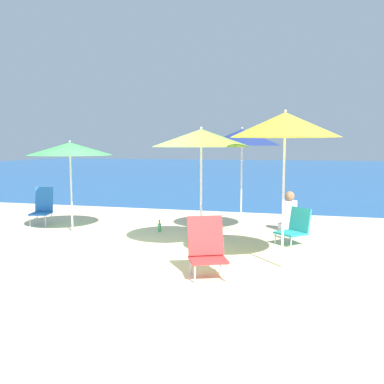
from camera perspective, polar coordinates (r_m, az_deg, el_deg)
The scene contains 11 objects.
ground_plane at distance 7.31m, azimuth -11.17°, elevation -8.78°, with size 60.00×60.00×0.00m, color beige.
sea_water at distance 31.98m, azimuth 9.37°, elevation 2.91°, with size 60.00×40.00×0.01m.
beach_umbrella_yellow at distance 6.63m, azimuth 12.31°, elevation 8.71°, with size 1.65×1.65×2.41m.
beach_umbrella_navy at distance 9.04m, azimuth 6.68°, elevation 7.23°, with size 1.62×1.62×2.25m.
beach_umbrella_green at distance 9.51m, azimuth -15.96°, elevation 5.55°, with size 1.78×1.78×1.98m.
beach_umbrella_lime at distance 7.52m, azimuth 1.24°, elevation 7.19°, with size 1.74×1.74×2.20m.
beach_chair_red at distance 6.21m, azimuth 1.96°, elevation -7.26°, with size 0.69×0.71×0.85m.
beach_chair_blue at distance 10.75m, azimuth -19.30°, elevation -1.80°, with size 0.54×0.64×0.88m.
beach_chair_teal at distance 8.41m, azimuth 13.59°, elevation -4.52°, with size 0.71×0.72×0.69m.
person_seated_near at distance 9.58m, azimuth 12.84°, elevation -3.01°, with size 0.50×0.53×0.89m.
water_bottle at distance 9.33m, azimuth -4.35°, elevation -4.73°, with size 0.07×0.07×0.26m.
Camera 1 is at (3.15, -6.32, 1.90)m, focal length 40.00 mm.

